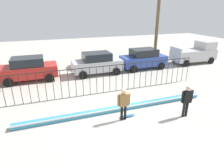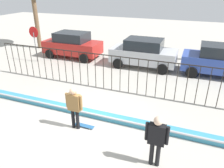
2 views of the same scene
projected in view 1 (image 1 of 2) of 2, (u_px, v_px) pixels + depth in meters
name	position (u px, v px, depth m)	size (l,w,h in m)	color
ground_plane	(121.00, 115.00, 10.33)	(60.00, 60.00, 0.00)	#ADA89E
bowl_coping_ledge	(118.00, 109.00, 10.72)	(11.00, 0.40, 0.27)	teal
perimeter_fence	(103.00, 77.00, 12.71)	(14.04, 0.04, 1.90)	black
skateboarder	(124.00, 102.00, 9.50)	(0.70, 0.26, 1.73)	black
skateboard	(127.00, 116.00, 10.09)	(0.80, 0.20, 0.07)	#26598C
camera_operator	(187.00, 99.00, 9.82)	(0.71, 0.27, 1.75)	black
parked_car_red	(29.00, 69.00, 14.99)	(4.30, 2.12, 1.90)	#B2231E
parked_car_silver	(97.00, 63.00, 16.59)	(4.30, 2.12, 1.90)	#B7BABF
parked_car_blue	(143.00, 59.00, 18.13)	(4.30, 2.12, 1.90)	#2D479E
pickup_truck	(195.00, 53.00, 20.04)	(4.70, 2.12, 2.24)	#B7B7BC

